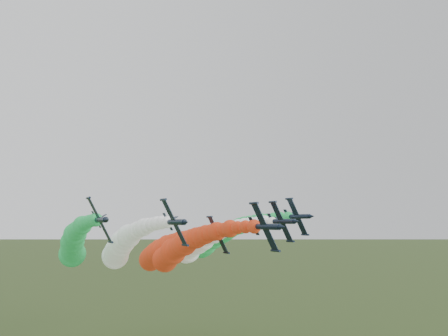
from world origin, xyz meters
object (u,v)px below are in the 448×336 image
at_px(jet_inner_right, 199,244).
at_px(jet_trail, 159,252).
at_px(jet_inner_left, 121,247).
at_px(jet_outer_left, 74,244).
at_px(jet_lead, 178,250).
at_px(jet_outer_right, 216,239).

xyz_separation_m(jet_inner_right, jet_trail, (-7.38, 13.68, -2.97)).
relative_size(jet_inner_left, jet_inner_right, 1.01).
relative_size(jet_inner_right, jet_outer_left, 0.99).
xyz_separation_m(jet_lead, jet_inner_right, (11.72, 11.63, 0.79)).
bearing_deg(jet_trail, jet_lead, -99.72).
distance_m(jet_inner_left, jet_outer_left, 13.72).
bearing_deg(jet_outer_right, jet_outer_left, 175.88).
height_order(jet_inner_left, jet_inner_right, jet_inner_right).
bearing_deg(jet_trail, jet_outer_left, -167.37).
relative_size(jet_inner_left, jet_outer_right, 1.01).
relative_size(jet_lead, jet_inner_left, 1.00).
bearing_deg(jet_lead, jet_inner_left, 137.31).
bearing_deg(jet_outer_right, jet_inner_right, -150.53).
relative_size(jet_inner_right, jet_trail, 0.99).
bearing_deg(jet_outer_right, jet_trail, 149.02).
bearing_deg(jet_outer_left, jet_lead, -39.83).
bearing_deg(jet_inner_right, jet_lead, -135.22).
bearing_deg(jet_outer_left, jet_outer_right, -4.12).
height_order(jet_inner_right, jet_outer_right, jet_outer_right).
relative_size(jet_inner_right, jet_outer_right, 1.00).
distance_m(jet_outer_left, jet_outer_right, 42.77).
relative_size(jet_lead, jet_trail, 1.00).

